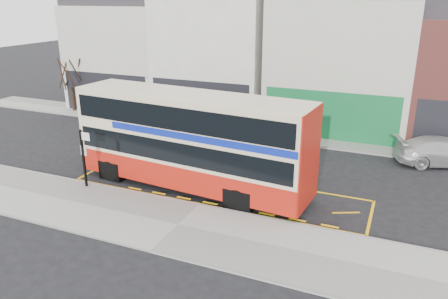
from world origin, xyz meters
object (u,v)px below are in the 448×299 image
at_px(street_tree_left, 69,65).
at_px(car_white, 444,152).
at_px(double_decker_bus, 192,140).
at_px(car_silver, 173,119).
at_px(bus_stop_post, 84,153).
at_px(car_grey, 209,125).
at_px(street_tree_right, 429,95).

bearing_deg(street_tree_left, car_white, -2.59).
xyz_separation_m(double_decker_bus, car_silver, (-5.68, 8.26, -1.73)).
distance_m(double_decker_bus, car_silver, 10.18).
relative_size(bus_stop_post, car_silver, 0.71).
distance_m(car_grey, street_tree_right, 13.43).
xyz_separation_m(bus_stop_post, car_white, (15.76, 10.15, -1.10)).
bearing_deg(street_tree_right, car_white, -66.34).
bearing_deg(bus_stop_post, car_white, 34.98).
bearing_deg(car_white, car_silver, 70.33).
relative_size(double_decker_bus, car_grey, 2.66).
xyz_separation_m(bus_stop_post, street_tree_right, (14.71, 12.56, 1.42)).
height_order(car_silver, car_white, car_white).
relative_size(double_decker_bus, car_white, 2.26).
distance_m(street_tree_left, street_tree_right, 25.35).
bearing_deg(street_tree_left, bus_stop_post, -46.93).
bearing_deg(bus_stop_post, double_decker_bus, 27.09).
bearing_deg(double_decker_bus, car_white, 40.81).
xyz_separation_m(car_white, street_tree_right, (-1.05, 2.41, 2.52)).
bearing_deg(car_white, street_tree_left, 68.48).
distance_m(bus_stop_post, street_tree_left, 15.65).
distance_m(double_decker_bus, bus_stop_post, 5.05).
xyz_separation_m(car_silver, street_tree_right, (15.84, 2.19, 2.59)).
bearing_deg(double_decker_bus, car_silver, 129.70).
xyz_separation_m(street_tree_left, street_tree_right, (25.32, 1.21, -0.42)).
bearing_deg(car_grey, car_silver, 64.93).
height_order(car_grey, street_tree_right, street_tree_right).
height_order(bus_stop_post, car_white, bus_stop_post).
distance_m(car_grey, car_white, 13.97).
relative_size(bus_stop_post, car_grey, 0.64).
distance_m(double_decker_bus, street_tree_left, 17.80).
height_order(double_decker_bus, street_tree_left, street_tree_left).
relative_size(street_tree_left, street_tree_right, 1.13).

